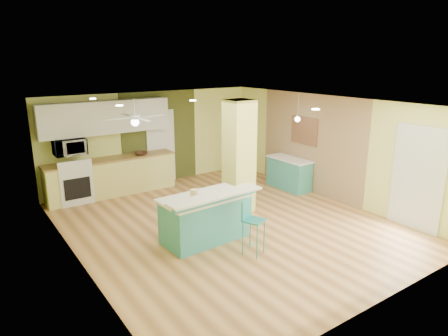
{
  "coord_description": "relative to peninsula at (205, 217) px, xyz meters",
  "views": [
    {
      "loc": [
        -4.49,
        -6.3,
        3.35
      ],
      "look_at": [
        0.18,
        0.4,
        1.09
      ],
      "focal_mm": 32.0,
      "sensor_mm": 36.0,
      "label": 1
    }
  ],
  "objects": [
    {
      "name": "ceiling_fan",
      "position": [
        -0.3,
        2.38,
        1.61
      ],
      "size": [
        1.41,
        1.41,
        0.61
      ],
      "color": "silver",
      "rests_on": "ceiling"
    },
    {
      "name": "microwave",
      "position": [
        -1.45,
        3.58,
        0.89
      ],
      "size": [
        0.7,
        0.48,
        0.39
      ],
      "primitive_type": "imported",
      "color": "silver",
      "rests_on": "wall_back"
    },
    {
      "name": "wall_left",
      "position": [
        -2.21,
        0.38,
        0.79
      ],
      "size": [
        0.01,
        7.0,
        2.5
      ],
      "primitive_type": "cube",
      "color": "#E1E97D",
      "rests_on": "floor"
    },
    {
      "name": "floor",
      "position": [
        0.8,
        0.38,
        -0.47
      ],
      "size": [
        6.0,
        7.0,
        0.01
      ],
      "primitive_type": "cube",
      "color": "#905D32",
      "rests_on": "ground"
    },
    {
      "name": "french_door",
      "position": [
        3.77,
        -1.92,
        0.59
      ],
      "size": [
        0.04,
        1.08,
        2.1
      ],
      "primitive_type": "cube",
      "color": "white",
      "rests_on": "floor"
    },
    {
      "name": "wall_decor",
      "position": [
        3.76,
        1.18,
        1.09
      ],
      "size": [
        0.03,
        0.9,
        0.7
      ],
      "primitive_type": "cube",
      "color": "brown",
      "rests_on": "wood_panel"
    },
    {
      "name": "wall_front",
      "position": [
        0.8,
        -3.13,
        0.79
      ],
      "size": [
        6.0,
        0.01,
        2.5
      ],
      "primitive_type": "cube",
      "color": "#E1E97D",
      "rests_on": "floor"
    },
    {
      "name": "upper_cabinets",
      "position": [
        -0.5,
        3.7,
        1.49
      ],
      "size": [
        3.2,
        0.34,
        0.8
      ],
      "primitive_type": "cube",
      "color": "silver",
      "rests_on": "wall_back"
    },
    {
      "name": "interior_door",
      "position": [
        1.0,
        3.84,
        0.54
      ],
      "size": [
        0.82,
        0.05,
        2.0
      ],
      "primitive_type": "cube",
      "color": "silver",
      "rests_on": "floor"
    },
    {
      "name": "stove",
      "position": [
        -1.45,
        3.57,
        -0.0
      ],
      "size": [
        0.76,
        0.66,
        1.08
      ],
      "color": "silver",
      "rests_on": "floor"
    },
    {
      "name": "bar_stool",
      "position": [
        0.37,
        -0.9,
        0.2
      ],
      "size": [
        0.43,
        0.43,
        0.99
      ],
      "rotation": [
        0.0,
        0.0,
        0.42
      ],
      "color": "teal",
      "rests_on": "floor"
    },
    {
      "name": "wall_back",
      "position": [
        0.8,
        3.88,
        0.79
      ],
      "size": [
        6.0,
        0.01,
        2.5
      ],
      "primitive_type": "cube",
      "color": "#E1E97D",
      "rests_on": "floor"
    },
    {
      "name": "fruit_bowl",
      "position": [
        0.26,
        3.49,
        0.52
      ],
      "size": [
        0.35,
        0.35,
        0.08
      ],
      "primitive_type": "imported",
      "rotation": [
        0.0,
        0.0,
        -0.08
      ],
      "color": "#3D2519",
      "rests_on": "kitchen_run"
    },
    {
      "name": "kitchen_run",
      "position": [
        -0.5,
        3.58,
        0.01
      ],
      "size": [
        3.25,
        0.63,
        0.94
      ],
      "color": "#DBD472",
      "rests_on": "floor"
    },
    {
      "name": "ceiling",
      "position": [
        0.8,
        0.38,
        2.04
      ],
      "size": [
        6.0,
        7.0,
        0.01
      ],
      "primitive_type": "cube",
      "color": "white",
      "rests_on": "wall_back"
    },
    {
      "name": "canister",
      "position": [
        -0.21,
        0.03,
        0.49
      ],
      "size": [
        0.14,
        0.14,
        0.17
      ],
      "primitive_type": "cylinder",
      "color": "gold",
      "rests_on": "peninsula"
    },
    {
      "name": "wood_panel",
      "position": [
        3.78,
        0.98,
        0.79
      ],
      "size": [
        0.02,
        3.4,
        2.5
      ],
      "primitive_type": "cube",
      "color": "#8A6B4F",
      "rests_on": "floor"
    },
    {
      "name": "pendant_lamp",
      "position": [
        3.45,
        1.13,
        1.42
      ],
      "size": [
        0.14,
        0.14,
        0.69
      ],
      "color": "silver",
      "rests_on": "ceiling"
    },
    {
      "name": "column",
      "position": [
        1.45,
        0.88,
        0.79
      ],
      "size": [
        0.55,
        0.55,
        2.5
      ],
      "primitive_type": "cube",
      "color": "#DBDD66",
      "rests_on": "floor"
    },
    {
      "name": "side_counter",
      "position": [
        3.5,
        1.39,
        -0.05
      ],
      "size": [
        0.54,
        1.27,
        0.82
      ],
      "color": "teal",
      "rests_on": "floor"
    },
    {
      "name": "wall_right",
      "position": [
        3.8,
        0.38,
        0.79
      ],
      "size": [
        0.01,
        7.0,
        2.5
      ],
      "primitive_type": "cube",
      "color": "#E1E97D",
      "rests_on": "floor"
    },
    {
      "name": "olive_accent",
      "position": [
        1.0,
        3.86,
        0.79
      ],
      "size": [
        2.2,
        0.02,
        2.5
      ],
      "primitive_type": "cube",
      "color": "#43491D",
      "rests_on": "floor"
    },
    {
      "name": "peninsula",
      "position": [
        0.0,
        0.0,
        0.0
      ],
      "size": [
        1.9,
        1.09,
        1.0
      ],
      "rotation": [
        0.0,
        0.0,
        0.05
      ],
      "color": "teal",
      "rests_on": "floor"
    }
  ]
}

